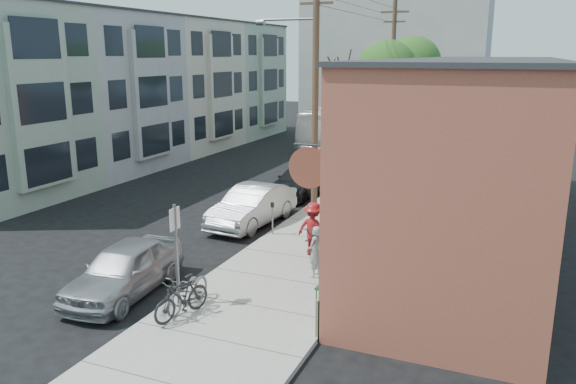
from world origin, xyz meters
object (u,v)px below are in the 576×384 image
at_px(patron_green, 340,256).
at_px(car_3, 334,162).
at_px(patron_grey, 315,252).
at_px(cyclist, 313,229).
at_px(tree_leafy_far, 413,65).
at_px(sign_post, 176,245).
at_px(parking_meter_near, 272,213).
at_px(patio_chair_b, 325,287).
at_px(car_1, 252,206).
at_px(car_2, 300,182).
at_px(parking_meter_far, 330,177).
at_px(car_0, 124,269).
at_px(patio_chair_a, 351,257).
at_px(parked_bike_b, 188,290).
at_px(car_4, 361,146).
at_px(bus, 343,124).
at_px(tree_leafy_mid, 387,71).
at_px(parked_bike_a, 181,297).
at_px(utility_pole_near, 314,87).

relative_size(patron_green, car_3, 0.33).
relative_size(patron_grey, cyclist, 0.88).
bearing_deg(cyclist, tree_leafy_far, -76.68).
bearing_deg(patron_green, sign_post, -37.16).
relative_size(parking_meter_near, patio_chair_b, 1.41).
distance_m(car_1, car_2, 5.28).
xyz_separation_m(patron_green, car_2, (-5.18, 9.99, -0.31)).
bearing_deg(parking_meter_near, parking_meter_far, 90.00).
bearing_deg(patron_green, car_0, -50.18).
bearing_deg(tree_leafy_far, car_3, -99.41).
xyz_separation_m(car_0, car_1, (0.40, 7.52, 0.03)).
bearing_deg(patio_chair_a, car_2, 144.63).
bearing_deg(patron_green, tree_leafy_far, -160.28).
distance_m(patron_grey, car_2, 10.71).
bearing_deg(patron_grey, parked_bike_b, -27.65).
bearing_deg(parking_meter_far, car_4, 97.50).
bearing_deg(bus, parking_meter_near, -73.72).
bearing_deg(car_4, tree_leafy_mid, -41.99).
relative_size(car_0, car_4, 1.00).
bearing_deg(car_3, car_0, -91.42).
bearing_deg(tree_leafy_mid, car_0, -96.28).
bearing_deg(car_3, car_4, 89.85).
bearing_deg(patio_chair_b, car_2, 117.68).
xyz_separation_m(parking_meter_near, car_4, (-1.45, 17.75, -0.25)).
xyz_separation_m(cyclist, car_0, (-4.02, -4.78, -0.30)).
distance_m(patio_chair_a, patron_green, 1.16).
distance_m(patio_chair_a, car_1, 6.35).
xyz_separation_m(patron_green, car_4, (-5.18, 21.21, -0.26)).
distance_m(parked_bike_b, car_2, 13.26).
distance_m(car_0, car_1, 7.53).
bearing_deg(tree_leafy_mid, patio_chair_a, -79.87).
distance_m(parked_bike_a, car_4, 24.97).
height_order(tree_leafy_far, cyclist, tree_leafy_far).
bearing_deg(patio_chair_a, car_1, 169.45).
xyz_separation_m(tree_leafy_mid, car_3, (-2.00, -3.62, -5.07)).
distance_m(tree_leafy_mid, tree_leafy_far, 8.45).
xyz_separation_m(patio_chair_a, bus, (-8.04, 25.11, 0.94)).
bearing_deg(tree_leafy_far, patron_green, -83.40).
bearing_deg(car_3, bus, 104.55).
height_order(utility_pole_near, patio_chair_b, utility_pole_near).
distance_m(car_0, bus, 29.11).
bearing_deg(sign_post, parking_meter_far, 90.43).
height_order(tree_leafy_far, parked_bike_a, tree_leafy_far).
bearing_deg(patron_grey, patron_green, 85.21).
height_order(tree_leafy_far, car_1, tree_leafy_far).
relative_size(parking_meter_near, tree_leafy_mid, 0.17).
height_order(parking_meter_near, car_1, car_1).
bearing_deg(utility_pole_near, car_2, 122.28).
xyz_separation_m(sign_post, car_4, (-1.55, 24.22, -1.10)).
bearing_deg(patio_chair_a, tree_leafy_far, 121.25).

